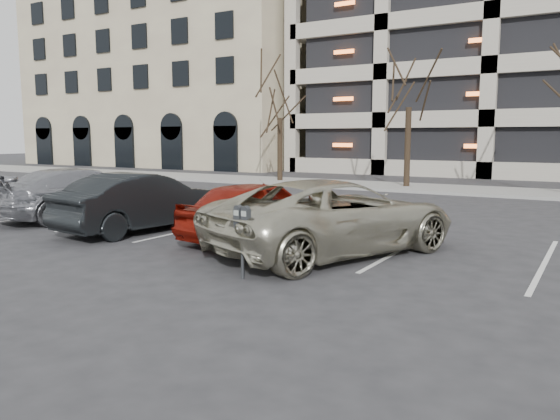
# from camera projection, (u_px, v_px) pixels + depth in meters

# --- Properties ---
(ground) EXTENTS (140.00, 140.00, 0.00)m
(ground) POSITION_uv_depth(u_px,v_px,m) (298.00, 261.00, 10.75)
(ground) COLOR #28282B
(ground) RESTS_ON ground
(sidewalk) EXTENTS (80.00, 4.00, 0.12)m
(sidewalk) POSITION_uv_depth(u_px,v_px,m) (472.00, 190.00, 24.34)
(sidewalk) COLOR gray
(sidewalk) RESTS_ON ground
(stall_lines) EXTENTS (16.90, 5.20, 0.00)m
(stall_lines) POSITION_uv_depth(u_px,v_px,m) (293.00, 236.00, 13.42)
(stall_lines) COLOR silver
(stall_lines) RESTS_ON ground
(office_building) EXTENTS (26.00, 16.20, 15.00)m
(office_building) POSITION_uv_depth(u_px,v_px,m) (189.00, 81.00, 49.46)
(office_building) COLOR gray
(office_building) RESTS_ON ground
(tree_a) EXTENTS (3.36, 3.36, 7.63)m
(tree_a) POSITION_uv_depth(u_px,v_px,m) (280.00, 78.00, 28.71)
(tree_a) COLOR black
(tree_a) RESTS_ON ground
(tree_b) EXTENTS (3.72, 3.72, 8.45)m
(tree_b) POSITION_uv_depth(u_px,v_px,m) (410.00, 56.00, 25.07)
(tree_b) COLOR black
(tree_b) RESTS_ON ground
(parking_meter) EXTENTS (0.33, 0.16, 1.25)m
(parking_meter) POSITION_uv_depth(u_px,v_px,m) (242.00, 224.00, 9.29)
(parking_meter) COLOR black
(parking_meter) RESTS_ON ground
(suv_silver) EXTENTS (4.56, 6.19, 1.57)m
(suv_silver) POSITION_uv_depth(u_px,v_px,m) (335.00, 217.00, 11.39)
(suv_silver) COLOR #BDB9A1
(suv_silver) RESTS_ON ground
(car_red) EXTENTS (2.26, 4.43, 1.44)m
(car_red) POSITION_uv_depth(u_px,v_px,m) (258.00, 210.00, 12.94)
(car_red) COLOR maroon
(car_red) RESTS_ON ground
(car_dark) EXTENTS (2.20, 4.77, 1.52)m
(car_dark) POSITION_uv_depth(u_px,v_px,m) (142.00, 202.00, 14.16)
(car_dark) COLOR black
(car_dark) RESTS_ON ground
(car_silver) EXTENTS (3.14, 5.54, 1.51)m
(car_silver) POSITION_uv_depth(u_px,v_px,m) (84.00, 193.00, 16.39)
(car_silver) COLOR #929399
(car_silver) RESTS_ON ground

